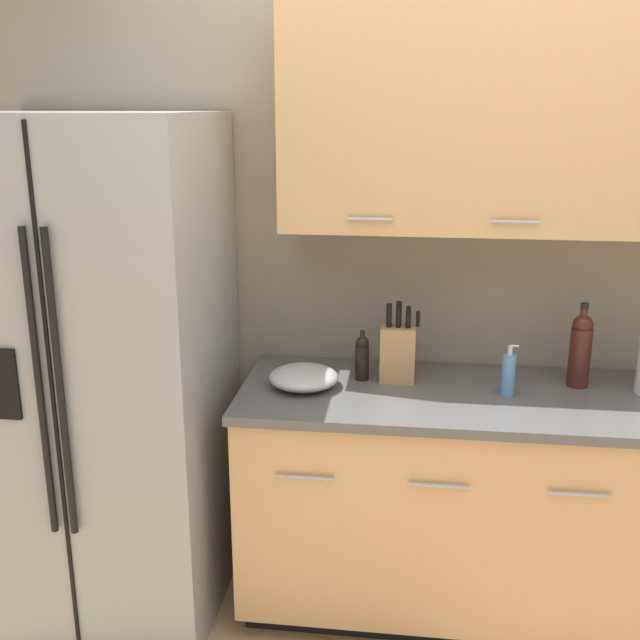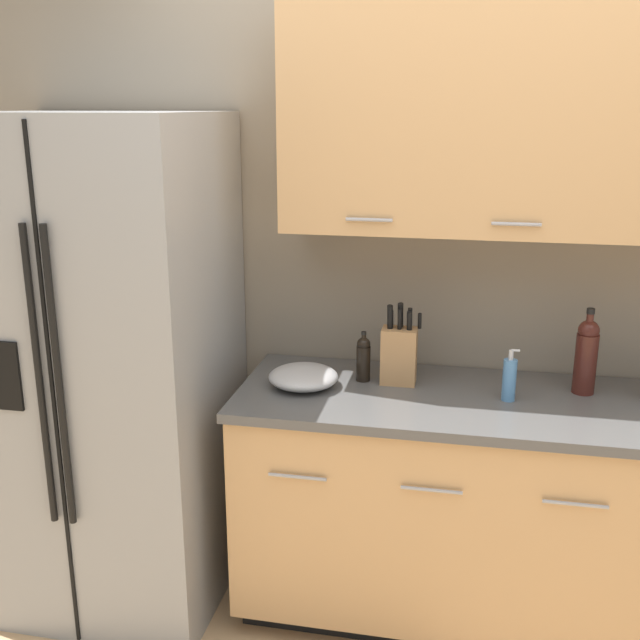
{
  "view_description": "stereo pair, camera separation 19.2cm",
  "coord_description": "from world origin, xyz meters",
  "px_view_note": "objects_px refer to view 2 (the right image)",
  "views": [
    {
      "loc": [
        -0.17,
        -1.84,
        1.89
      ],
      "look_at": [
        -0.5,
        0.72,
        1.15
      ],
      "focal_mm": 42.0,
      "sensor_mm": 36.0,
      "label": 1
    },
    {
      "loc": [
        0.02,
        -1.81,
        1.89
      ],
      "look_at": [
        -0.5,
        0.72,
        1.15
      ],
      "focal_mm": 42.0,
      "sensor_mm": 36.0,
      "label": 2
    }
  ],
  "objects_px": {
    "refrigerator": "(108,367)",
    "knife_block": "(399,353)",
    "wine_bottle": "(586,355)",
    "soap_dispenser": "(509,379)",
    "mixing_bowl": "(303,377)",
    "oil_bottle": "(363,358)"
  },
  "relations": [
    {
      "from": "refrigerator",
      "to": "mixing_bowl",
      "type": "xyz_separation_m",
      "value": [
        0.75,
        0.05,
        0.0
      ]
    },
    {
      "from": "refrigerator",
      "to": "soap_dispenser",
      "type": "relative_size",
      "value": 9.99
    },
    {
      "from": "refrigerator",
      "to": "knife_block",
      "type": "distance_m",
      "value": 1.1
    },
    {
      "from": "refrigerator",
      "to": "mixing_bowl",
      "type": "distance_m",
      "value": 0.75
    },
    {
      "from": "mixing_bowl",
      "to": "knife_block",
      "type": "bearing_deg",
      "value": 17.46
    },
    {
      "from": "mixing_bowl",
      "to": "oil_bottle",
      "type": "bearing_deg",
      "value": 27.15
    },
    {
      "from": "oil_bottle",
      "to": "mixing_bowl",
      "type": "height_order",
      "value": "oil_bottle"
    },
    {
      "from": "oil_bottle",
      "to": "mixing_bowl",
      "type": "distance_m",
      "value": 0.24
    },
    {
      "from": "refrigerator",
      "to": "mixing_bowl",
      "type": "bearing_deg",
      "value": 3.63
    },
    {
      "from": "refrigerator",
      "to": "oil_bottle",
      "type": "bearing_deg",
      "value": 9.11
    },
    {
      "from": "soap_dispenser",
      "to": "mixing_bowl",
      "type": "bearing_deg",
      "value": -178.91
    },
    {
      "from": "wine_bottle",
      "to": "soap_dispenser",
      "type": "xyz_separation_m",
      "value": [
        -0.27,
        -0.13,
        -0.07
      ]
    },
    {
      "from": "soap_dispenser",
      "to": "oil_bottle",
      "type": "bearing_deg",
      "value": 170.12
    },
    {
      "from": "refrigerator",
      "to": "oil_bottle",
      "type": "distance_m",
      "value": 0.97
    },
    {
      "from": "wine_bottle",
      "to": "knife_block",
      "type": "bearing_deg",
      "value": -177.07
    },
    {
      "from": "mixing_bowl",
      "to": "refrigerator",
      "type": "bearing_deg",
      "value": -176.37
    },
    {
      "from": "refrigerator",
      "to": "soap_dispenser",
      "type": "height_order",
      "value": "refrigerator"
    },
    {
      "from": "refrigerator",
      "to": "knife_block",
      "type": "height_order",
      "value": "refrigerator"
    },
    {
      "from": "knife_block",
      "to": "wine_bottle",
      "type": "height_order",
      "value": "wine_bottle"
    },
    {
      "from": "refrigerator",
      "to": "knife_block",
      "type": "bearing_deg",
      "value": 8.05
    },
    {
      "from": "knife_block",
      "to": "mixing_bowl",
      "type": "relative_size",
      "value": 1.19
    },
    {
      "from": "refrigerator",
      "to": "mixing_bowl",
      "type": "height_order",
      "value": "refrigerator"
    }
  ]
}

